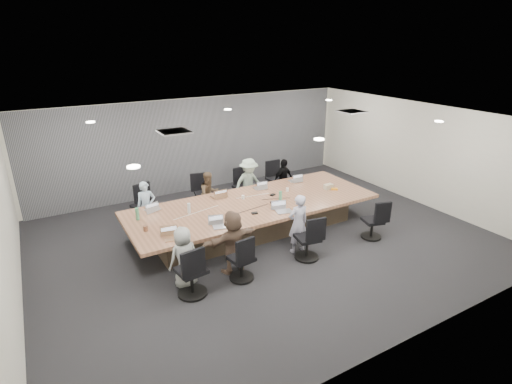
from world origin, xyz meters
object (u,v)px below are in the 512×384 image
laptop_5 (221,227)px  snack_packet (334,189)px  chair_1 (205,196)px  laptop_3 (294,181)px  chair_2 (243,190)px  mug_brown (145,228)px  laptop_6 (284,211)px  chair_4 (191,274)px  laptop_1 (218,196)px  person_3 (283,180)px  bottle_green_left (137,214)px  chair_3 (276,182)px  person_1 (210,194)px  chair_0 (143,209)px  laptop_0 (153,209)px  chair_6 (307,241)px  stapler (273,202)px  person_6 (298,224)px  person_0 (146,206)px  canvas_bag (328,186)px  laptop_2 (259,188)px  person_5 (233,242)px  chair_5 (241,262)px  conference_table (254,216)px  chair_7 (372,224)px  person_4 (184,257)px  bottle_green_right (280,197)px  bottle_clear (189,208)px  person_2 (249,183)px  laptop_4 (174,238)px

laptop_5 → snack_packet: bearing=23.1°
chair_1 → laptop_3: chair_1 is taller
chair_2 → mug_brown: size_ratio=7.15×
laptop_6 → chair_4: bearing=-146.7°
laptop_1 → person_3: size_ratio=0.28×
laptop_5 → bottle_green_left: bearing=153.4°
chair_3 → laptop_6: chair_3 is taller
chair_2 → person_1: bearing=10.9°
chair_0 → laptop_0: 0.96m
chair_6 → snack_packet: 2.42m
stapler → bottle_green_left: bearing=-171.8°
person_1 → stapler: bearing=-66.1°
person_6 → laptop_5: bearing=-17.3°
chair_1 → person_0: 1.70m
mug_brown → canvas_bag: 4.81m
person_0 → laptop_2: bearing=-4.5°
chair_3 → chair_6: bearing=68.3°
chair_4 → person_5: bearing=11.0°
chair_5 → person_6: (1.58, 0.35, 0.29)m
laptop_0 → canvas_bag: canvas_bag is taller
chair_3 → chair_5: chair_3 is taller
conference_table → chair_7: conference_table is taller
conference_table → chair_7: (2.22, -1.70, -0.03)m
laptop_0 → person_4: person_4 is taller
chair_3 → laptop_6: size_ratio=2.45×
chair_1 → chair_5: (-0.68, -3.40, -0.06)m
person_4 → chair_2: bearing=-143.0°
laptop_0 → bottle_green_right: size_ratio=1.19×
chair_7 → person_5: person_5 is taller
chair_6 → bottle_clear: 2.72m
chair_5 → person_0: (-0.97, 3.05, 0.24)m
chair_2 → person_3: 1.20m
laptop_5 → bottle_green_left: bottle_green_left is taller
person_4 → laptop_3: bearing=-161.4°
person_4 → mug_brown: person_4 is taller
laptop_1 → chair_5: bearing=74.1°
chair_1 → laptop_5: chair_1 is taller
person_5 → conference_table: bearing=-139.4°
chair_5 → chair_4: bearing=172.4°
laptop_0 → person_1: 1.75m
bottle_clear → canvas_bag: size_ratio=1.02×
person_2 → snack_packet: (1.64, -1.62, 0.06)m
laptop_5 → mug_brown: size_ratio=2.89×
mug_brown → snack_packet: 4.90m
person_0 → laptop_1: bearing=-11.9°
chair_7 → laptop_4: laptop_4 is taller
chair_6 → person_1: bearing=116.4°
laptop_6 → laptop_0: bearing=162.1°
chair_6 → laptop_0: size_ratio=2.47×
chair_6 → chair_7: bearing=10.1°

